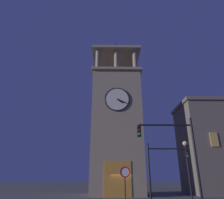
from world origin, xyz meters
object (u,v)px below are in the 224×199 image
(traffic_signal_near, at_px, (163,162))
(traffic_signal_mid, at_px, (177,148))
(clocktower, at_px, (116,127))
(street_lamp, at_px, (187,159))
(no_horn_sign, at_px, (125,175))

(traffic_signal_near, distance_m, traffic_signal_mid, 5.36)
(traffic_signal_mid, bearing_deg, clocktower, -77.62)
(street_lamp, bearing_deg, traffic_signal_mid, 64.07)
(clocktower, relative_size, street_lamp, 4.53)
(traffic_signal_mid, relative_size, street_lamp, 1.13)
(street_lamp, bearing_deg, no_horn_sign, 25.22)
(clocktower, distance_m, traffic_signal_mid, 16.50)
(traffic_signal_mid, bearing_deg, traffic_signal_near, -94.17)
(street_lamp, relative_size, no_horn_sign, 1.82)
(traffic_signal_near, xyz_separation_m, traffic_signal_mid, (0.39, 5.31, 0.56))
(traffic_signal_mid, bearing_deg, no_horn_sign, -38.76)
(street_lamp, bearing_deg, traffic_signal_near, 0.66)
(street_lamp, distance_m, no_horn_sign, 6.59)
(street_lamp, xyz_separation_m, no_horn_sign, (5.83, 2.74, -1.40))
(traffic_signal_near, bearing_deg, no_horn_sign, 36.93)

